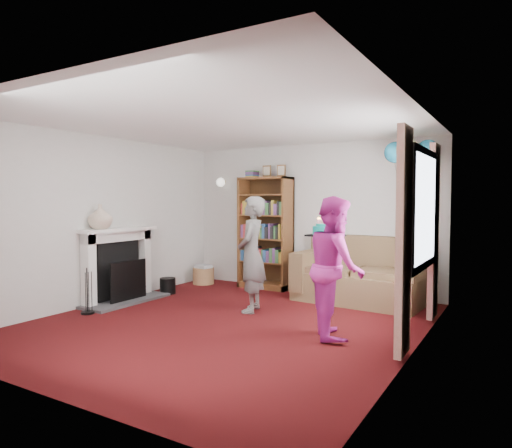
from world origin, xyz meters
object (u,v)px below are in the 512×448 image
Objects in this scene: bookcase at (266,234)px; sofa at (361,278)px; birthday_cake at (325,231)px; person_striped at (252,254)px; person_magenta at (336,267)px.

sofa is (1.78, -0.23, -0.59)m from bookcase.
person_striped is at bearing 169.73° from birthday_cake.
bookcase reaches higher than sofa.
sofa is 5.07× the size of birthday_cake.
birthday_cake is (1.85, -1.83, 0.23)m from bookcase.
person_striped is at bearing 41.29° from person_magenta.
bookcase is 1.76m from person_striped.
sofa is 1.83m from person_striped.
sofa is 1.17× the size of person_magenta.
sofa is at bearing 92.33° from birthday_cake.
person_magenta is 0.54m from birthday_cake.
birthday_cake is at bearing 11.02° from person_magenta.
person_magenta is at bearing 50.94° from person_striped.
bookcase reaches higher than birthday_cake.
bookcase is at bearing 177.03° from sofa.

